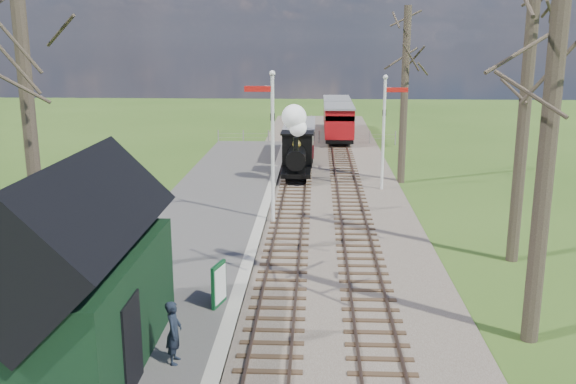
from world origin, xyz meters
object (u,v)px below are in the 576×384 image
Objects in this scene: station_shed at (75,278)px; person at (174,332)px; semaphore_near at (271,137)px; coach at (300,138)px; locomotive at (296,146)px; sign_board at (219,284)px; bench at (101,371)px; red_carriage_a at (339,122)px; semaphore_far at (385,124)px; red_carriage_b at (337,113)px.

station_shed is 4.21× the size of person.
semaphore_near is at bearing 73.62° from station_shed.
station_shed is at bearing -99.33° from coach.
locomotive is 3.29× the size of sign_board.
bench is (-2.67, -13.13, -2.99)m from semaphore_near.
red_carriage_a reaches higher than person.
red_carriage_a reaches higher than bench.
semaphore_near is 1.20× the size of red_carriage_a.
person is (-2.14, -20.01, -0.92)m from locomotive.
bench is at bearing -112.16° from sign_board.
coach is at bearing 118.19° from semaphore_far.
person is (-2.15, -26.07, -0.43)m from coach.
locomotive is at bearing 84.66° from semaphore_near.
semaphore_near is at bearing -97.39° from red_carriage_b.
coach is 1.23× the size of red_carriage_a.
semaphore_far is at bearing -61.81° from coach.
station_shed is at bearing 91.50° from person.
sign_board is at bearing -98.23° from red_carriage_a.
locomotive reaches higher than coach.
sign_board is (-4.21, -29.12, -0.71)m from red_carriage_a.
person is (2.15, 0.10, -1.32)m from station_shed.
station_shed is at bearing -106.38° from semaphore_near.
locomotive is 20.14m from person.
coach is (0.01, 6.06, -0.49)m from locomotive.
red_carriage_a is 34.16m from bench.
station_shed is 1.01× the size of semaphore_near.
red_carriage_b is 3.47× the size of person.
locomotive is 21.54m from bench.
bench is 1.11× the size of person.
station_shed reaches higher than person.
coach reaches higher than bench.
bench is (-7.82, -19.13, -2.72)m from semaphore_far.
coach is 5.26× the size of sign_board.
station_shed is 12.58m from semaphore_near.
semaphore_near is 26.28m from red_carriage_b.
red_carriage_a is 3.47× the size of person.
locomotive is (0.76, 8.10, -1.75)m from semaphore_near.
station_shed is 2.16m from bench.
station_shed reaches higher than red_carriage_a.
coach is at bearing -112.35° from red_carriage_a.
sign_board is at bearing -95.46° from locomotive.
station_shed is 26.53m from coach.
locomotive is 0.62× the size of coach.
coach reaches higher than sign_board.
locomotive is 18.07m from red_carriage_b.
red_carriage_b is 3.12× the size of bench.
semaphore_near is at bearing -93.11° from coach.
station_shed reaches higher than bench.
sign_board is at bearing -94.05° from coach.
locomotive is 2.67× the size of person.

